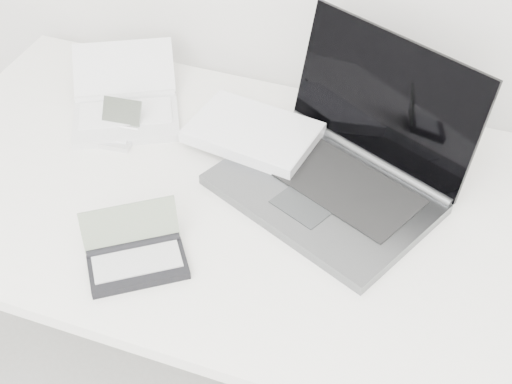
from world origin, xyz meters
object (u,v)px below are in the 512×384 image
(desk, at_px, (276,220))
(palmtop_charcoal, at_px, (136,255))
(laptop_large, at_px, (319,158))
(netbook_open_white, at_px, (126,105))

(desk, distance_m, palmtop_charcoal, 0.31)
(laptop_large, xyz_separation_m, netbook_open_white, (-0.48, 0.06, -0.03))
(laptop_large, height_order, palmtop_charcoal, laptop_large)
(desk, height_order, palmtop_charcoal, palmtop_charcoal)
(laptop_large, distance_m, palmtop_charcoal, 0.43)
(desk, xyz_separation_m, netbook_open_white, (-0.43, 0.17, 0.07))
(laptop_large, relative_size, netbook_open_white, 1.66)
(netbook_open_white, distance_m, palmtop_charcoal, 0.47)
(desk, height_order, netbook_open_white, netbook_open_white)
(netbook_open_white, xyz_separation_m, palmtop_charcoal, (0.23, -0.41, -0.00))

